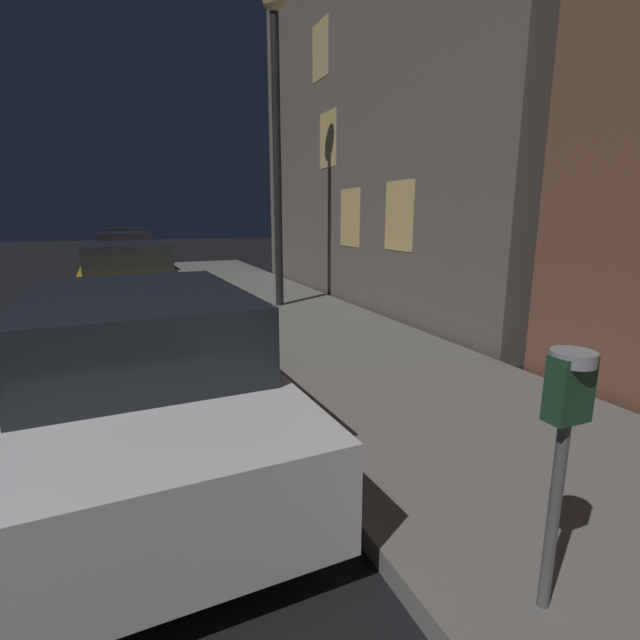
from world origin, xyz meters
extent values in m
cylinder|color=#59595B|center=(4.54, -0.16, 0.63)|extent=(0.06, 0.06, 0.97)
cube|color=#1E4728|center=(4.54, -0.16, 1.27)|extent=(0.19, 0.11, 0.30)
cylinder|color=#999EA5|center=(4.54, -0.16, 1.41)|extent=(0.19, 0.19, 0.06)
cube|color=black|center=(4.48, -0.16, 1.31)|extent=(0.01, 0.08, 0.11)
cube|color=silver|center=(2.85, 2.55, 0.57)|extent=(1.94, 4.49, 0.64)
cube|color=#1E2328|center=(2.86, 2.36, 1.15)|extent=(1.64, 2.28, 0.56)
cylinder|color=black|center=(1.90, 3.88, 0.33)|extent=(0.25, 0.67, 0.66)
cylinder|color=black|center=(3.69, 3.96, 0.33)|extent=(0.25, 0.67, 0.66)
cylinder|color=black|center=(3.80, 1.22, 0.33)|extent=(0.25, 0.67, 0.66)
cube|color=gold|center=(2.85, 9.05, 0.57)|extent=(1.96, 4.31, 0.64)
cube|color=#1E2328|center=(2.85, 9.04, 1.15)|extent=(1.68, 2.38, 0.56)
cylinder|color=black|center=(1.88, 10.34, 0.33)|extent=(0.24, 0.67, 0.66)
cylinder|color=black|center=(3.74, 10.39, 0.33)|extent=(0.24, 0.67, 0.66)
cylinder|color=black|center=(1.96, 7.70, 0.33)|extent=(0.24, 0.67, 0.66)
cylinder|color=black|center=(3.82, 7.76, 0.33)|extent=(0.24, 0.67, 0.66)
cube|color=maroon|center=(2.85, 15.90, 0.57)|extent=(2.08, 4.49, 0.64)
cube|color=#1E2328|center=(2.86, 15.66, 1.15)|extent=(1.75, 2.09, 0.56)
cylinder|color=black|center=(1.83, 17.23, 0.33)|extent=(0.25, 0.67, 0.66)
cylinder|color=black|center=(3.75, 17.31, 0.33)|extent=(0.25, 0.67, 0.66)
cylinder|color=black|center=(1.95, 14.49, 0.33)|extent=(0.25, 0.67, 0.66)
cylinder|color=black|center=(3.87, 14.57, 0.33)|extent=(0.25, 0.67, 0.66)
cube|color=#19592D|center=(2.85, 21.53, 0.57)|extent=(2.13, 4.25, 0.64)
cube|color=#1E2328|center=(2.86, 21.44, 1.15)|extent=(1.78, 2.04, 0.56)
cylinder|color=black|center=(1.82, 22.76, 0.33)|extent=(0.26, 0.67, 0.66)
cylinder|color=black|center=(3.73, 22.87, 0.33)|extent=(0.26, 0.67, 0.66)
cylinder|color=black|center=(1.97, 20.19, 0.33)|extent=(0.26, 0.67, 0.66)
cylinder|color=black|center=(3.88, 20.31, 0.33)|extent=(0.26, 0.67, 0.66)
cylinder|color=black|center=(5.76, 7.76, 2.95)|extent=(0.16, 0.16, 5.59)
sphere|color=#F9D88C|center=(5.76, 7.76, 5.86)|extent=(0.44, 0.44, 0.44)
cube|color=#6B6056|center=(10.30, 8.20, 6.33)|extent=(6.00, 10.29, 12.66)
cube|color=#F2D17F|center=(7.32, 9.24, 5.63)|extent=(0.06, 0.90, 1.20)
cube|color=#F2D17F|center=(7.32, 5.67, 1.98)|extent=(0.06, 0.90, 1.20)
cube|color=#F2D17F|center=(7.32, 8.78, 3.66)|extent=(0.06, 0.90, 1.20)
cube|color=#F2D17F|center=(7.32, 7.60, 1.94)|extent=(0.06, 0.90, 1.20)
camera|label=1|loc=(2.80, -1.51, 2.01)|focal=26.30mm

